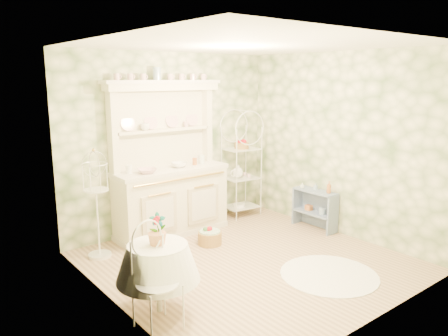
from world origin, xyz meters
TOP-DOWN VIEW (x-y plane):
  - floor at (0.00, 0.00)m, footprint 3.60×3.60m
  - ceiling at (0.00, 0.00)m, footprint 3.60×3.60m
  - wall_left at (-1.80, 0.00)m, footprint 3.60×3.60m
  - wall_right at (1.80, 0.00)m, footprint 3.60×3.60m
  - wall_back at (0.00, 1.80)m, footprint 3.60×3.60m
  - wall_front at (0.00, -1.80)m, footprint 3.60×3.60m
  - kitchen_dresser at (-0.20, 1.52)m, footprint 1.87×0.61m
  - bakers_rack at (1.21, 1.55)m, footprint 0.61×0.46m
  - side_shelf at (1.66, 0.31)m, footprint 0.31×0.69m
  - round_table at (-1.51, -0.35)m, footprint 0.68×0.68m
  - cafe_chair at (-1.68, -0.62)m, footprint 0.46×0.46m
  - birdcage_stand at (-1.43, 1.34)m, footprint 0.39×0.39m
  - floor_basket at (-0.03, 0.79)m, footprint 0.42×0.42m
  - lace_rug at (0.50, -0.90)m, footprint 1.36×1.36m
  - bowl_floral at (-0.65, 1.43)m, footprint 0.34×0.34m
  - bowl_white at (-0.07, 1.50)m, footprint 0.31×0.31m
  - cup_left at (-0.51, 1.68)m, footprint 0.14×0.14m
  - cup_right at (0.20, 1.68)m, footprint 0.09×0.09m
  - potted_geranium at (-1.49, -0.32)m, footprint 0.19×0.16m
  - bottle_amber at (1.68, 0.07)m, footprint 0.07×0.07m
  - bottle_blue at (1.68, 0.32)m, footprint 0.06×0.06m
  - bottle_glass at (1.59, 0.52)m, footprint 0.08×0.08m

SIDE VIEW (x-z plane):
  - floor at x=0.00m, z-range 0.00..0.00m
  - lace_rug at x=0.50m, z-range 0.00..0.01m
  - floor_basket at x=-0.03m, z-range 0.00..0.23m
  - side_shelf at x=1.66m, z-range 0.00..0.57m
  - round_table at x=-1.51m, z-range 0.00..0.60m
  - cafe_chair at x=-1.68m, z-range 0.00..0.87m
  - bottle_glass at x=1.59m, z-range 0.60..0.69m
  - bottle_blue at x=1.68m, z-range 0.60..0.71m
  - bottle_amber at x=1.68m, z-range 0.59..0.77m
  - birdcage_stand at x=-1.43m, z-range 0.00..1.53m
  - potted_geranium at x=-1.49m, z-range 0.70..1.00m
  - bakers_rack at x=1.21m, z-range 0.00..1.81m
  - bowl_floral at x=-0.65m, z-range 0.98..1.05m
  - bowl_white at x=-0.07m, z-range 0.98..1.05m
  - kitchen_dresser at x=-0.20m, z-range 0.00..2.29m
  - wall_left at x=-1.80m, z-range 1.35..1.35m
  - wall_right at x=1.80m, z-range 1.35..1.35m
  - wall_back at x=0.00m, z-range 1.35..1.35m
  - wall_front at x=0.00m, z-range 1.35..1.35m
  - cup_left at x=-0.51m, z-range 1.56..1.66m
  - cup_right at x=0.20m, z-range 1.57..1.65m
  - ceiling at x=0.00m, z-range 2.70..2.70m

